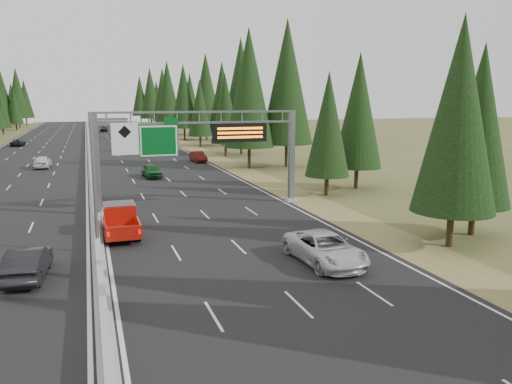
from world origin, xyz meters
TOP-DOWN VIEW (x-y plane):
  - road at (0.00, 80.00)m, footprint 32.00×260.00m
  - shoulder_right at (17.80, 80.00)m, footprint 3.60×260.00m
  - median_barrier at (0.00, 80.00)m, footprint 0.70×260.00m
  - sign_gantry at (8.92, 34.88)m, footprint 16.75×0.98m
  - hov_sign_pole at (0.58, 24.97)m, footprint 2.80×0.50m
  - tree_row_right at (22.04, 76.06)m, footprint 12.36×242.10m
  - silver_minivan at (11.55, 19.11)m, footprint 3.01×6.00m
  - red_pickup at (1.52, 28.88)m, footprint 2.12×5.93m
  - car_ahead_green at (6.48, 52.69)m, footprint 2.09×4.57m
  - car_ahead_dkred at (14.50, 65.02)m, footprint 1.84×4.48m
  - car_ahead_dkgrey at (7.17, 94.31)m, footprint 2.61×5.42m
  - car_ahead_white at (7.01, 104.19)m, footprint 2.78×5.38m
  - car_ahead_far at (4.22, 139.60)m, footprint 2.35×4.92m
  - car_onc_near at (-3.34, 21.69)m, footprint 2.06×4.88m
  - car_onc_white at (-5.87, 65.13)m, footprint 2.12×4.81m
  - car_onc_far at (-12.77, 100.08)m, footprint 2.37×4.85m

SIDE VIEW (x-z plane):
  - shoulder_right at x=17.80m, z-range 0.00..0.06m
  - road at x=0.00m, z-range 0.00..0.08m
  - median_barrier at x=0.00m, z-range -0.01..0.84m
  - car_onc_far at x=-12.77m, z-range 0.08..1.41m
  - car_ahead_dkred at x=14.50m, z-range 0.08..1.53m
  - car_ahead_white at x=7.01m, z-range 0.08..1.53m
  - car_ahead_green at x=6.48m, z-range 0.08..1.60m
  - car_ahead_dkgrey at x=7.17m, z-range 0.08..1.60m
  - car_onc_near at x=-3.34m, z-range 0.08..1.65m
  - car_onc_white at x=-5.87m, z-range 0.08..1.69m
  - car_ahead_far at x=4.22m, z-range 0.08..1.70m
  - silver_minivan at x=11.55m, z-range 0.08..1.71m
  - red_pickup at x=1.52m, z-range 0.18..2.11m
  - hov_sign_pole at x=0.58m, z-range 0.72..8.72m
  - sign_gantry at x=8.92m, z-range 1.37..9.17m
  - tree_row_right at x=22.04m, z-range 0.27..19.24m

